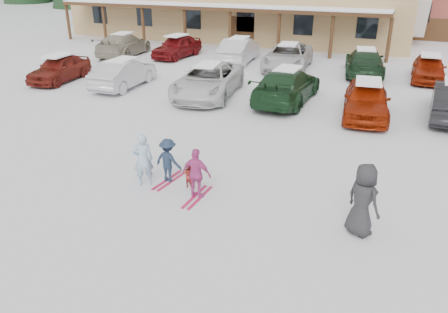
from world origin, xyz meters
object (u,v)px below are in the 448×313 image
at_px(toddler_red, 189,175).
at_px(parked_car_2, 208,80).
at_px(parked_car_4, 366,99).
at_px(parked_car_12, 429,68).
at_px(parked_car_3, 287,85).
at_px(parked_car_0, 59,68).
at_px(parked_car_9, 239,50).
at_px(parked_car_8, 177,46).
at_px(bystander_dark, 363,200).
at_px(parked_car_7, 124,45).
at_px(adult_skier, 143,160).
at_px(parked_car_1, 124,73).
at_px(parked_car_11, 365,62).
at_px(child_navy, 168,160).
at_px(child_magenta, 197,174).
at_px(parked_car_10, 288,57).

distance_m(toddler_red, parked_car_2, 9.36).
height_order(parked_car_4, parked_car_12, parked_car_4).
xyz_separation_m(toddler_red, parked_car_3, (0.46, 9.24, 0.38)).
bearing_deg(parked_car_0, parked_car_9, 43.51).
bearing_deg(parked_car_4, parked_car_8, 142.15).
height_order(parked_car_2, parked_car_8, parked_car_2).
relative_size(bystander_dark, parked_car_7, 0.34).
distance_m(adult_skier, parked_car_1, 11.19).
xyz_separation_m(parked_car_0, parked_car_9, (7.33, 8.21, 0.08)).
bearing_deg(parked_car_11, parked_car_9, -12.23).
distance_m(child_navy, parked_car_2, 9.02).
height_order(parked_car_0, parked_car_4, parked_car_4).
bearing_deg(child_navy, child_magenta, 160.83).
height_order(adult_skier, parked_car_7, adult_skier).
bearing_deg(bystander_dark, parked_car_1, 0.74).
xyz_separation_m(toddler_red, parked_car_11, (3.24, 16.02, 0.35)).
bearing_deg(child_magenta, adult_skier, -2.49).
xyz_separation_m(parked_car_4, parked_car_12, (2.55, 7.58, -0.06)).
relative_size(adult_skier, parked_car_0, 0.38).
bearing_deg(parked_car_12, parked_car_4, -108.26).
relative_size(child_magenta, parked_car_7, 0.28).
relative_size(parked_car_1, parked_car_8, 1.01).
distance_m(parked_car_1, parked_car_2, 4.67).
height_order(child_navy, parked_car_0, parked_car_0).
height_order(parked_car_0, parked_car_7, parked_car_7).
distance_m(parked_car_10, parked_car_11, 4.42).
relative_size(child_navy, bystander_dark, 0.74).
relative_size(adult_skier, parked_car_8, 0.37).
distance_m(parked_car_0, parked_car_7, 7.29).
bearing_deg(child_magenta, parked_car_9, -71.09).
height_order(parked_car_1, parked_car_8, parked_car_8).
xyz_separation_m(child_navy, parked_car_4, (4.76, 8.26, 0.09)).
distance_m(parked_car_9, parked_car_10, 3.50).
xyz_separation_m(parked_car_2, parked_car_8, (-5.74, 7.83, -0.03)).
bearing_deg(bystander_dark, adult_skier, 34.22).
bearing_deg(parked_car_1, parked_car_8, -84.84).
height_order(child_magenta, bystander_dark, bystander_dark).
distance_m(child_magenta, bystander_dark, 4.31).
bearing_deg(parked_car_11, parked_car_0, 19.03).
distance_m(toddler_red, parked_car_10, 15.88).
bearing_deg(child_magenta, toddler_red, -43.68).
height_order(bystander_dark, parked_car_4, bystander_dark).
height_order(parked_car_2, parked_car_10, parked_car_2).
bearing_deg(parked_car_7, parked_car_9, 179.93).
bearing_deg(parked_car_1, parked_car_11, -149.14).
xyz_separation_m(toddler_red, parked_car_1, (-7.95, 8.65, 0.33)).
bearing_deg(child_magenta, parked_car_8, -58.45).
bearing_deg(parked_car_1, parked_car_7, -58.67).
bearing_deg(parked_car_10, child_navy, -93.14).
bearing_deg(bystander_dark, parked_car_3, -29.55).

